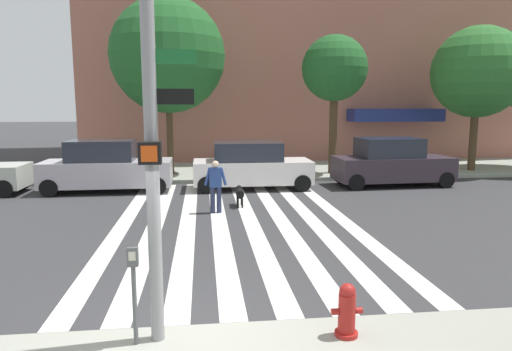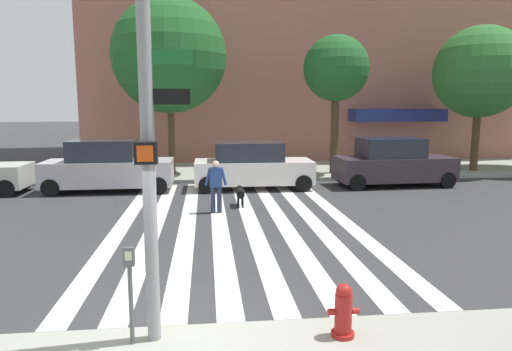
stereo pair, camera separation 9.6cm
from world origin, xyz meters
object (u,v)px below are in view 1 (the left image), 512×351
at_px(parked_car_behind_first, 106,167).
at_px(dog_on_leash, 240,193).
at_px(traffic_light_pole, 150,91).
at_px(street_tree_further, 478,72).
at_px(parked_car_third_in_line, 251,166).
at_px(parking_meter_curbside, 134,282).
at_px(pedestrian_dog_walker, 216,184).
at_px(fire_hydrant, 347,310).
at_px(street_tree_nearest, 168,56).
at_px(parked_car_fourth_in_line, 391,163).
at_px(street_tree_middle, 335,69).

relative_size(parked_car_behind_first, dog_on_leash, 4.79).
relative_size(traffic_light_pole, street_tree_further, 0.84).
xyz_separation_m(parked_car_behind_first, parked_car_third_in_line, (5.61, 0.00, -0.03)).
bearing_deg(traffic_light_pole, parked_car_behind_first, 104.18).
bearing_deg(parked_car_third_in_line, parking_meter_curbside, -103.18).
relative_size(traffic_light_pole, parked_car_behind_first, 1.20).
bearing_deg(pedestrian_dog_walker, fire_hydrant, -79.17).
relative_size(parked_car_behind_first, pedestrian_dog_walker, 2.96).
bearing_deg(parking_meter_curbside, fire_hydrant, -2.08).
bearing_deg(dog_on_leash, parked_car_third_in_line, 77.24).
height_order(street_tree_nearest, pedestrian_dog_walker, street_tree_nearest).
bearing_deg(parking_meter_curbside, street_tree_nearest, 92.02).
distance_m(traffic_light_pole, parked_car_third_in_line, 12.64).
relative_size(fire_hydrant, dog_on_leash, 0.76).
relative_size(street_tree_nearest, street_tree_further, 1.15).
distance_m(traffic_light_pole, pedestrian_dog_walker, 8.54).
relative_size(street_tree_further, pedestrian_dog_walker, 4.20).
relative_size(parking_meter_curbside, parked_car_behind_first, 0.28).
bearing_deg(street_tree_nearest, parked_car_fourth_in_line, -19.91).
xyz_separation_m(parked_car_third_in_line, parked_car_fourth_in_line, (5.84, -0.00, 0.03)).
distance_m(traffic_light_pole, street_tree_middle, 16.44).
distance_m(parked_car_fourth_in_line, street_tree_middle, 5.18).
bearing_deg(street_tree_middle, parked_car_third_in_line, -145.50).
bearing_deg(street_tree_middle, traffic_light_pole, -114.16).
bearing_deg(parked_car_behind_first, street_tree_middle, 16.28).
height_order(parked_car_behind_first, parked_car_third_in_line, parked_car_behind_first).
xyz_separation_m(parked_car_third_in_line, street_tree_nearest, (-3.39, 3.34, 4.59)).
bearing_deg(parked_car_third_in_line, parked_car_fourth_in_line, -0.02).
relative_size(parking_meter_curbside, street_tree_middle, 0.21).
distance_m(street_tree_middle, street_tree_further, 7.03).
bearing_deg(street_tree_middle, fire_hydrant, -105.20).
bearing_deg(street_tree_middle, parked_car_behind_first, -163.72).
xyz_separation_m(parked_car_third_in_line, pedestrian_dog_walker, (-1.53, -4.03, 0.02)).
bearing_deg(street_tree_nearest, parked_car_third_in_line, -44.58).
distance_m(street_tree_middle, pedestrian_dog_walker, 9.78).
bearing_deg(fire_hydrant, traffic_light_pole, 176.42).
height_order(parked_car_behind_first, parked_car_fourth_in_line, parked_car_behind_first).
height_order(parked_car_fourth_in_line, street_tree_nearest, street_tree_nearest).
bearing_deg(street_tree_nearest, pedestrian_dog_walker, -75.85).
relative_size(parked_car_behind_first, parked_car_third_in_line, 1.04).
relative_size(parked_car_behind_first, street_tree_further, 0.70).
xyz_separation_m(parked_car_third_in_line, dog_on_leash, (-0.72, -3.17, -0.47)).
distance_m(parking_meter_curbside, dog_on_leash, 9.25).
height_order(parked_car_behind_first, street_tree_middle, street_tree_middle).
xyz_separation_m(traffic_light_pole, parked_car_behind_first, (-3.06, 12.10, -2.58)).
bearing_deg(street_tree_further, street_tree_nearest, 178.29).
distance_m(fire_hydrant, street_tree_middle, 16.27).
xyz_separation_m(parking_meter_curbside, parked_car_fourth_in_line, (8.69, 12.15, -0.09)).
distance_m(parking_meter_curbside, street_tree_nearest, 16.14).
height_order(parked_car_behind_first, dog_on_leash, parked_car_behind_first).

